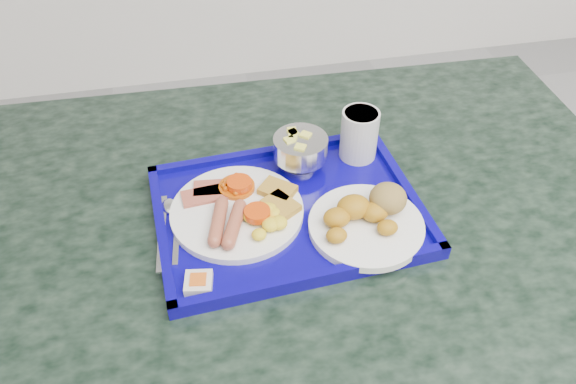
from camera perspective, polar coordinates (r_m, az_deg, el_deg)
The scene contains 9 objects.
table at distance 1.13m, azimuth -0.51°, elevation -10.05°, with size 1.35×0.92×0.83m.
tray at distance 0.96m, azimuth -0.00°, elevation -2.00°, with size 0.46×0.35×0.03m.
main_plate at distance 0.94m, azimuth -4.76°, elevation -1.82°, with size 0.22×0.22×0.03m.
bread_plate at distance 0.93m, azimuth 8.13°, elevation -2.55°, with size 0.19×0.19×0.06m.
fruit_bowl at distance 1.01m, azimuth 1.24°, elevation 4.48°, with size 0.10×0.10×0.07m.
juice_cup at distance 1.04m, azimuth 7.25°, elevation 5.96°, with size 0.07×0.07×0.10m.
spoon at distance 0.96m, azimuth -11.79°, elevation -2.24°, with size 0.03×0.15×0.01m.
knife at distance 0.94m, azimuth -12.68°, elevation -4.01°, with size 0.01×0.17×0.00m, color silver.
jam_packet at distance 0.85m, azimuth -9.07°, elevation -9.07°, with size 0.05×0.05×0.02m.
Camera 1 is at (-0.97, 0.47, 1.51)m, focal length 35.00 mm.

